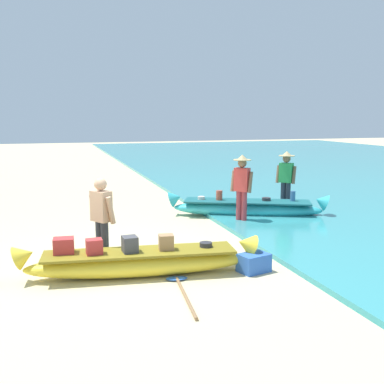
{
  "coord_description": "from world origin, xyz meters",
  "views": [
    {
      "loc": [
        -1.25,
        -8.06,
        2.68
      ],
      "look_at": [
        1.96,
        2.25,
        0.9
      ],
      "focal_mm": 43.37,
      "sensor_mm": 36.0,
      "label": 1
    }
  ],
  "objects_px": {
    "paddle": "(182,290)",
    "person_vendor_hatted": "(242,184)",
    "person_vendor_assistant": "(286,177)",
    "cooler_box": "(254,263)",
    "boat_yellow_foreground": "(139,261)",
    "person_tourist_customer": "(102,217)",
    "boat_cyan_midground": "(247,208)"
  },
  "relations": [
    {
      "from": "cooler_box",
      "to": "person_vendor_hatted",
      "type": "bearing_deg",
      "value": 54.62
    },
    {
      "from": "person_vendor_hatted",
      "to": "person_tourist_customer",
      "type": "relative_size",
      "value": 1.08
    },
    {
      "from": "boat_cyan_midground",
      "to": "paddle",
      "type": "distance_m",
      "value": 5.6
    },
    {
      "from": "person_vendor_assistant",
      "to": "boat_yellow_foreground",
      "type": "bearing_deg",
      "value": -141.09
    },
    {
      "from": "cooler_box",
      "to": "person_tourist_customer",
      "type": "bearing_deg",
      "value": 141.62
    },
    {
      "from": "boat_yellow_foreground",
      "to": "person_tourist_customer",
      "type": "height_order",
      "value": "person_tourist_customer"
    },
    {
      "from": "person_vendor_assistant",
      "to": "cooler_box",
      "type": "bearing_deg",
      "value": -124.27
    },
    {
      "from": "person_tourist_customer",
      "to": "cooler_box",
      "type": "xyz_separation_m",
      "value": [
        2.47,
        -1.04,
        -0.75
      ]
    },
    {
      "from": "boat_yellow_foreground",
      "to": "paddle",
      "type": "height_order",
      "value": "boat_yellow_foreground"
    },
    {
      "from": "person_tourist_customer",
      "to": "person_vendor_assistant",
      "type": "xyz_separation_m",
      "value": [
        5.45,
        3.33,
        0.08
      ]
    },
    {
      "from": "boat_cyan_midground",
      "to": "paddle",
      "type": "relative_size",
      "value": 2.4
    },
    {
      "from": "person_vendor_hatted",
      "to": "person_vendor_assistant",
      "type": "height_order",
      "value": "person_vendor_hatted"
    },
    {
      "from": "boat_yellow_foreground",
      "to": "paddle",
      "type": "distance_m",
      "value": 1.07
    },
    {
      "from": "boat_cyan_midground",
      "to": "person_vendor_assistant",
      "type": "xyz_separation_m",
      "value": [
        1.29,
        0.26,
        0.74
      ]
    },
    {
      "from": "boat_yellow_foreground",
      "to": "person_vendor_hatted",
      "type": "xyz_separation_m",
      "value": [
        3.18,
        3.02,
        0.75
      ]
    },
    {
      "from": "boat_yellow_foreground",
      "to": "boat_cyan_midground",
      "type": "bearing_deg",
      "value": 45.63
    },
    {
      "from": "boat_cyan_midground",
      "to": "person_vendor_hatted",
      "type": "relative_size",
      "value": 2.34
    },
    {
      "from": "person_vendor_hatted",
      "to": "person_vendor_assistant",
      "type": "bearing_deg",
      "value": 28.71
    },
    {
      "from": "boat_yellow_foreground",
      "to": "cooler_box",
      "type": "xyz_separation_m",
      "value": [
        1.95,
        -0.4,
        -0.1
      ]
    },
    {
      "from": "boat_yellow_foreground",
      "to": "person_tourist_customer",
      "type": "bearing_deg",
      "value": 129.33
    },
    {
      "from": "boat_cyan_midground",
      "to": "person_vendor_hatted",
      "type": "distance_m",
      "value": 1.13
    },
    {
      "from": "boat_cyan_midground",
      "to": "person_tourist_customer",
      "type": "height_order",
      "value": "person_tourist_customer"
    },
    {
      "from": "person_tourist_customer",
      "to": "person_vendor_hatted",
      "type": "bearing_deg",
      "value": 32.66
    },
    {
      "from": "person_vendor_assistant",
      "to": "cooler_box",
      "type": "height_order",
      "value": "person_vendor_assistant"
    },
    {
      "from": "boat_cyan_midground",
      "to": "person_tourist_customer",
      "type": "distance_m",
      "value": 5.22
    },
    {
      "from": "boat_yellow_foreground",
      "to": "person_tourist_customer",
      "type": "xyz_separation_m",
      "value": [
        -0.53,
        0.64,
        0.65
      ]
    },
    {
      "from": "boat_cyan_midground",
      "to": "cooler_box",
      "type": "relative_size",
      "value": 7.92
    },
    {
      "from": "paddle",
      "to": "person_vendor_hatted",
      "type": "bearing_deg",
      "value": 55.78
    },
    {
      "from": "cooler_box",
      "to": "person_vendor_assistant",
      "type": "bearing_deg",
      "value": 40.2
    },
    {
      "from": "boat_cyan_midground",
      "to": "cooler_box",
      "type": "distance_m",
      "value": 4.45
    },
    {
      "from": "boat_cyan_midground",
      "to": "person_tourist_customer",
      "type": "bearing_deg",
      "value": -143.56
    },
    {
      "from": "boat_yellow_foreground",
      "to": "person_vendor_assistant",
      "type": "height_order",
      "value": "person_vendor_assistant"
    }
  ]
}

